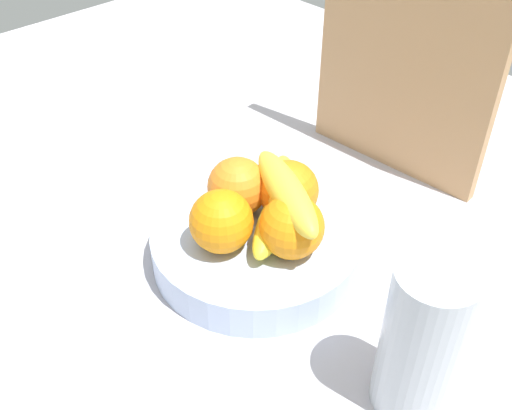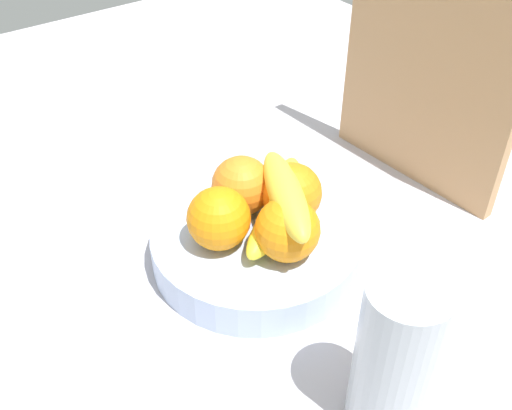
# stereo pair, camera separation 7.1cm
# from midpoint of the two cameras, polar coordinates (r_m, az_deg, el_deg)

# --- Properties ---
(ground_plane) EXTENTS (1.80, 1.40, 0.03)m
(ground_plane) POSITION_cam_midpoint_polar(r_m,az_deg,el_deg) (0.80, 2.94, -4.88)
(ground_plane) COLOR #B1ADB7
(fruit_bowl) EXTENTS (0.26, 0.26, 0.05)m
(fruit_bowl) POSITION_cam_midpoint_polar(r_m,az_deg,el_deg) (0.76, 2.68, -3.83)
(fruit_bowl) COLOR #AFC1E5
(fruit_bowl) RESTS_ON ground_plane
(orange_front_left) EXTENTS (0.08, 0.08, 0.08)m
(orange_front_left) POSITION_cam_midpoint_polar(r_m,az_deg,el_deg) (0.70, -0.67, -1.40)
(orange_front_left) COLOR orange
(orange_front_left) RESTS_ON fruit_bowl
(orange_front_right) EXTENTS (0.08, 0.08, 0.08)m
(orange_front_right) POSITION_cam_midpoint_polar(r_m,az_deg,el_deg) (0.69, 5.97, -2.46)
(orange_front_right) COLOR orange
(orange_front_right) RESTS_ON fruit_bowl
(orange_center) EXTENTS (0.08, 0.08, 0.08)m
(orange_center) POSITION_cam_midpoint_polar(r_m,az_deg,el_deg) (0.75, 6.12, 1.04)
(orange_center) COLOR orange
(orange_center) RESTS_ON fruit_bowl
(orange_back_left) EXTENTS (0.08, 0.08, 0.08)m
(orange_back_left) POSITION_cam_midpoint_polar(r_m,az_deg,el_deg) (0.75, 1.32, 1.75)
(orange_back_left) COLOR orange
(orange_back_left) RESTS_ON fruit_bowl
(banana_bunch) EXTENTS (0.17, 0.17, 0.08)m
(banana_bunch) POSITION_cam_midpoint_polar(r_m,az_deg,el_deg) (0.72, 5.45, 0.09)
(banana_bunch) COLOR yellow
(banana_bunch) RESTS_ON fruit_bowl
(cutting_board) EXTENTS (0.28, 0.03, 0.36)m
(cutting_board) POSITION_cam_midpoint_polar(r_m,az_deg,el_deg) (0.87, 18.48, 12.48)
(cutting_board) COLOR tan
(cutting_board) RESTS_ON ground_plane
(thermos_tumbler) EXTENTS (0.08, 0.08, 0.18)m
(thermos_tumbler) POSITION_cam_midpoint_polar(r_m,az_deg,el_deg) (0.59, 16.64, -13.86)
(thermos_tumbler) COLOR #B4BEC6
(thermos_tumbler) RESTS_ON ground_plane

